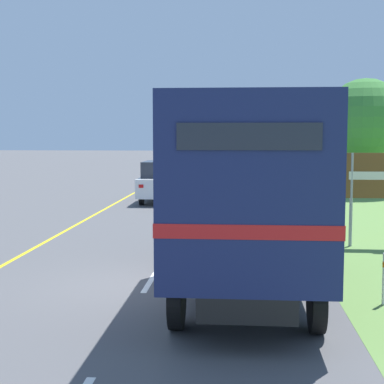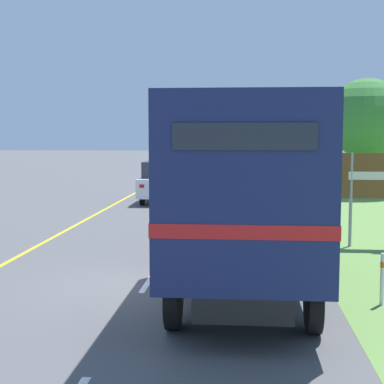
{
  "view_description": "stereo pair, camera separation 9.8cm",
  "coord_description": "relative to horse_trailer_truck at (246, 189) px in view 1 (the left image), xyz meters",
  "views": [
    {
      "loc": [
        1.86,
        -11.63,
        3.08
      ],
      "look_at": [
        0.3,
        7.42,
        1.2
      ],
      "focal_mm": 55.0,
      "sensor_mm": 36.0,
      "label": 1
    },
    {
      "loc": [
        1.96,
        -11.62,
        3.08
      ],
      "look_at": [
        0.3,
        7.42,
        1.2
      ],
      "focal_mm": 55.0,
      "sensor_mm": 36.0,
      "label": 2
    }
  ],
  "objects": [
    {
      "name": "ground_plane",
      "position": [
        -1.97,
        0.31,
        -2.04
      ],
      "size": [
        200.0,
        200.0,
        0.0
      ],
      "primitive_type": "plane",
      "color": "#515154"
    },
    {
      "name": "lead_car_grey_ahead",
      "position": [
        0.03,
        28.66,
        -1.02
      ],
      "size": [
        1.8,
        3.94,
        2.04
      ],
      "color": "black",
      "rests_on": "ground"
    },
    {
      "name": "roadside_tree_mid",
      "position": [
        6.15,
        19.11,
        1.85
      ],
      "size": [
        3.98,
        3.98,
        5.89
      ],
      "color": "#4C3823",
      "rests_on": "ground"
    },
    {
      "name": "horse_trailer_truck",
      "position": [
        0.0,
        0.0,
        0.0
      ],
      "size": [
        2.56,
        7.79,
        3.69
      ],
      "color": "black",
      "rests_on": "ground"
    },
    {
      "name": "delineator_post",
      "position": [
        2.5,
        -0.67,
        -1.53
      ],
      "size": [
        0.08,
        0.08,
        0.95
      ],
      "color": "white",
      "rests_on": "ground"
    },
    {
      "name": "centre_dash_farthest",
      "position": [
        -1.97,
        27.44,
        -2.03
      ],
      "size": [
        0.12,
        2.6,
        0.01
      ],
      "primitive_type": "cube",
      "color": "white",
      "rests_on": "ground"
    },
    {
      "name": "centre_dash_mid_b",
      "position": [
        -1.97,
        14.24,
        -2.03
      ],
      "size": [
        0.12,
        2.6,
        0.01
      ],
      "primitive_type": "cube",
      "color": "white",
      "rests_on": "ground"
    },
    {
      "name": "edge_line_yellow",
      "position": [
        -5.67,
        12.88,
        -2.03
      ],
      "size": [
        0.12,
        58.41,
        0.01
      ],
      "primitive_type": "cube",
      "color": "yellow",
      "rests_on": "ground"
    },
    {
      "name": "centre_dash_near",
      "position": [
        -1.97,
        1.04,
        -2.03
      ],
      "size": [
        0.12,
        2.6,
        0.01
      ],
      "primitive_type": "cube",
      "color": "white",
      "rests_on": "ground"
    },
    {
      "name": "centre_dash_far",
      "position": [
        -1.97,
        20.84,
        -2.03
      ],
      "size": [
        0.12,
        2.6,
        0.01
      ],
      "primitive_type": "cube",
      "color": "white",
      "rests_on": "ground"
    },
    {
      "name": "centre_dash_mid_a",
      "position": [
        -1.97,
        7.64,
        -2.03
      ],
      "size": [
        0.12,
        2.6,
        0.01
      ],
      "primitive_type": "cube",
      "color": "white",
      "rests_on": "ground"
    },
    {
      "name": "highway_sign",
      "position": [
        3.73,
        4.97,
        -0.16
      ],
      "size": [
        2.14,
        0.09,
        2.92
      ],
      "color": "#9E9EA3",
      "rests_on": "ground"
    },
    {
      "name": "lead_car_white",
      "position": [
        -3.66,
        15.11,
        -1.09
      ],
      "size": [
        1.8,
        3.93,
        1.87
      ],
      "color": "black",
      "rests_on": "ground"
    }
  ]
}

